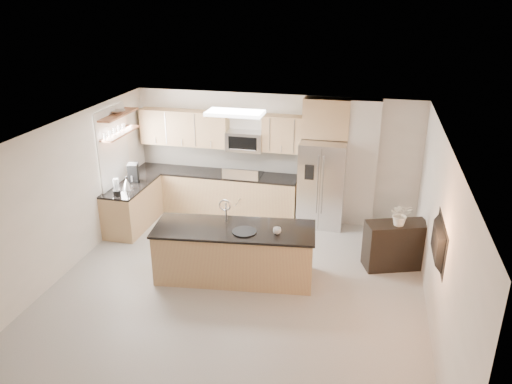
% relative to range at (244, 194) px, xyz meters
% --- Properties ---
extents(floor, '(6.50, 6.50, 0.00)m').
position_rel_range_xyz_m(floor, '(0.60, -2.92, -0.47)').
color(floor, '#AEAAA5').
rests_on(floor, ground).
extents(ceiling, '(6.00, 6.50, 0.02)m').
position_rel_range_xyz_m(ceiling, '(0.60, -2.92, 2.13)').
color(ceiling, white).
rests_on(ceiling, wall_back).
extents(wall_back, '(6.00, 0.02, 2.60)m').
position_rel_range_xyz_m(wall_back, '(0.60, 0.33, 0.83)').
color(wall_back, beige).
rests_on(wall_back, floor).
extents(wall_front, '(6.00, 0.02, 2.60)m').
position_rel_range_xyz_m(wall_front, '(0.60, -6.17, 0.83)').
color(wall_front, beige).
rests_on(wall_front, floor).
extents(wall_left, '(0.02, 6.50, 2.60)m').
position_rel_range_xyz_m(wall_left, '(-2.40, -2.92, 0.83)').
color(wall_left, beige).
rests_on(wall_left, floor).
extents(wall_right, '(0.02, 6.50, 2.60)m').
position_rel_range_xyz_m(wall_right, '(3.60, -2.92, 0.83)').
color(wall_right, beige).
rests_on(wall_right, floor).
extents(back_counter, '(3.55, 0.66, 1.44)m').
position_rel_range_xyz_m(back_counter, '(-0.63, 0.01, -0.00)').
color(back_counter, tan).
rests_on(back_counter, floor).
extents(left_counter, '(0.66, 1.50, 0.92)m').
position_rel_range_xyz_m(left_counter, '(-2.07, -1.07, -0.01)').
color(left_counter, tan).
rests_on(left_counter, floor).
extents(range, '(0.76, 0.64, 1.14)m').
position_rel_range_xyz_m(range, '(0.00, 0.00, 0.00)').
color(range, black).
rests_on(range, floor).
extents(upper_cabinets, '(3.50, 0.33, 0.75)m').
position_rel_range_xyz_m(upper_cabinets, '(-0.70, 0.16, 1.35)').
color(upper_cabinets, tan).
rests_on(upper_cabinets, wall_back).
extents(microwave, '(0.76, 0.40, 0.40)m').
position_rel_range_xyz_m(microwave, '(0.00, 0.12, 1.16)').
color(microwave, silver).
rests_on(microwave, upper_cabinets).
extents(refrigerator, '(0.92, 0.78, 1.78)m').
position_rel_range_xyz_m(refrigerator, '(1.66, -0.05, 0.42)').
color(refrigerator, silver).
rests_on(refrigerator, floor).
extents(partition_column, '(0.60, 0.30, 2.60)m').
position_rel_range_xyz_m(partition_column, '(2.42, 0.18, 0.83)').
color(partition_column, beige).
rests_on(partition_column, floor).
extents(window, '(0.04, 1.15, 1.65)m').
position_rel_range_xyz_m(window, '(-2.38, -1.07, 1.18)').
color(window, white).
rests_on(window, wall_left).
extents(shelf_lower, '(0.30, 1.20, 0.04)m').
position_rel_range_xyz_m(shelf_lower, '(-2.25, -0.97, 1.48)').
color(shelf_lower, brown).
rests_on(shelf_lower, wall_left).
extents(shelf_upper, '(0.30, 1.20, 0.04)m').
position_rel_range_xyz_m(shelf_upper, '(-2.25, -0.97, 1.85)').
color(shelf_upper, brown).
rests_on(shelf_upper, wall_left).
extents(ceiling_fixture, '(1.00, 0.50, 0.06)m').
position_rel_range_xyz_m(ceiling_fixture, '(0.20, -1.32, 2.09)').
color(ceiling_fixture, white).
rests_on(ceiling_fixture, ceiling).
extents(island, '(2.75, 1.26, 1.34)m').
position_rel_range_xyz_m(island, '(0.48, -2.49, -0.01)').
color(island, tan).
rests_on(island, floor).
extents(credenza, '(1.14, 0.77, 0.84)m').
position_rel_range_xyz_m(credenza, '(3.13, -1.53, -0.05)').
color(credenza, black).
rests_on(credenza, floor).
extents(cup, '(0.15, 0.15, 0.10)m').
position_rel_range_xyz_m(cup, '(1.21, -2.54, 0.50)').
color(cup, white).
rests_on(cup, island).
extents(platter, '(0.46, 0.46, 0.02)m').
position_rel_range_xyz_m(platter, '(0.69, -2.60, 0.46)').
color(platter, black).
rests_on(platter, island).
extents(blender, '(0.14, 0.14, 0.33)m').
position_rel_range_xyz_m(blender, '(-2.07, -1.63, 0.59)').
color(blender, black).
rests_on(blender, left_counter).
extents(kettle, '(0.21, 0.21, 0.26)m').
position_rel_range_xyz_m(kettle, '(-2.02, -1.31, 0.56)').
color(kettle, silver).
rests_on(kettle, left_counter).
extents(coffee_maker, '(0.26, 0.29, 0.38)m').
position_rel_range_xyz_m(coffee_maker, '(-2.09, -0.88, 0.63)').
color(coffee_maker, black).
rests_on(coffee_maker, left_counter).
extents(bowl, '(0.44, 0.44, 0.08)m').
position_rel_range_xyz_m(bowl, '(-2.25, -0.94, 1.91)').
color(bowl, silver).
rests_on(bowl, shelf_upper).
extents(flower_vase, '(0.60, 0.54, 0.60)m').
position_rel_range_xyz_m(flower_vase, '(3.15, -1.59, 0.67)').
color(flower_vase, white).
rests_on(flower_vase, credenza).
extents(television, '(0.14, 1.08, 0.62)m').
position_rel_range_xyz_m(television, '(3.51, -3.12, 0.88)').
color(television, black).
rests_on(television, wall_right).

